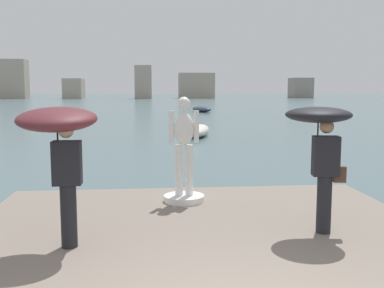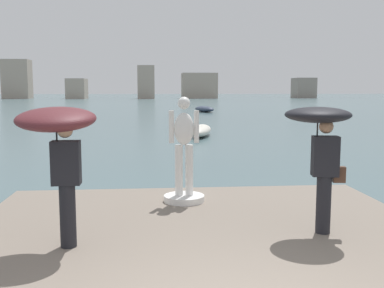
% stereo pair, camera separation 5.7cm
% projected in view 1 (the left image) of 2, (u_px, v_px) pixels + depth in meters
% --- Properties ---
extents(ground_plane, '(400.00, 400.00, 0.00)m').
position_uv_depth(ground_plane, '(157.00, 116.00, 43.51)').
color(ground_plane, '#4C666B').
extents(pier, '(7.32, 9.15, 0.40)m').
position_uv_depth(pier, '(216.00, 284.00, 5.51)').
color(pier, slate).
rests_on(pier, ground).
extents(statue_white_figure, '(0.79, 0.79, 2.03)m').
position_uv_depth(statue_white_figure, '(184.00, 161.00, 8.69)').
color(statue_white_figure, white).
rests_on(statue_white_figure, pier).
extents(onlooker_left, '(1.08, 1.11, 1.98)m').
position_uv_depth(onlooker_left, '(59.00, 134.00, 6.09)').
color(onlooker_left, black).
rests_on(onlooker_left, pier).
extents(onlooker_right, '(1.10, 1.11, 1.92)m').
position_uv_depth(onlooker_right, '(321.00, 134.00, 6.73)').
color(onlooker_right, black).
rests_on(onlooker_right, pier).
extents(boat_far, '(2.57, 4.20, 0.66)m').
position_uv_depth(boat_far, '(202.00, 109.00, 50.83)').
color(boat_far, '#2D384C').
rests_on(boat_far, ground).
extents(boat_leftward, '(1.86, 4.04, 0.62)m').
position_uv_depth(boat_leftward, '(199.00, 130.00, 24.80)').
color(boat_leftward, silver).
rests_on(boat_leftward, ground).
extents(distant_skyline, '(86.47, 11.22, 10.46)m').
position_uv_depth(distant_skyline, '(141.00, 84.00, 124.20)').
color(distant_skyline, '#A89989').
rests_on(distant_skyline, ground).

